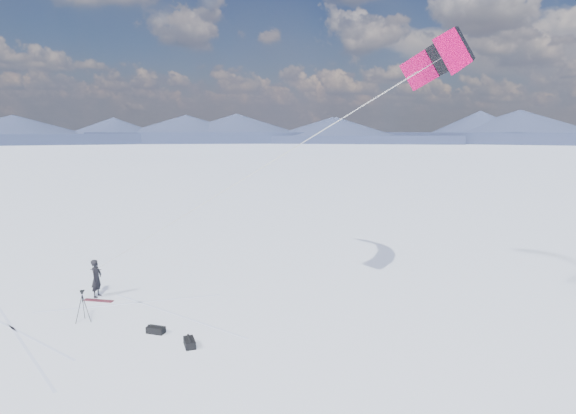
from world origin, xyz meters
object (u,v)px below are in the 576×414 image
(snowboard, at_px, (98,301))
(gear_bag_b, at_px, (190,343))
(gear_bag_a, at_px, (156,330))
(tripod, at_px, (83,301))
(snowkiter, at_px, (98,297))

(snowboard, bearing_deg, gear_bag_b, -31.17)
(snowboard, distance_m, gear_bag_a, 5.28)
(tripod, height_order, gear_bag_a, tripod)
(snowkiter, distance_m, snowboard, 0.66)
(tripod, height_order, gear_bag_b, tripod)
(tripod, distance_m, gear_bag_b, 5.59)
(snowkiter, relative_size, gear_bag_b, 2.23)
(gear_bag_a, bearing_deg, snowboard, 152.47)
(gear_bag_a, bearing_deg, gear_bag_b, -19.65)
(tripod, bearing_deg, gear_bag_b, -12.02)
(gear_bag_a, xyz_separation_m, gear_bag_b, (1.85, -0.73, 0.01))
(tripod, xyz_separation_m, gear_bag_b, (5.45, -1.01, -0.74))
(snowboard, height_order, gear_bag_a, gear_bag_a)
(snowkiter, xyz_separation_m, tripod, (1.42, -2.83, 0.89))
(snowkiter, bearing_deg, gear_bag_a, -130.99)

